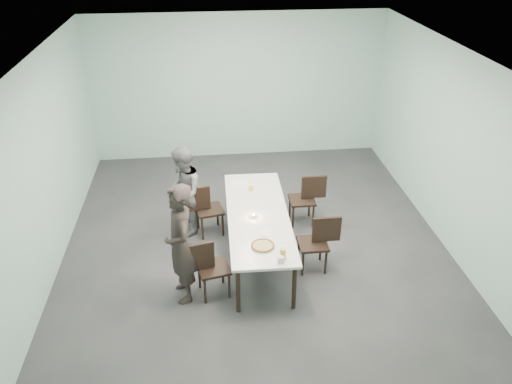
{
  "coord_description": "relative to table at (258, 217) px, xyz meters",
  "views": [
    {
      "loc": [
        -0.7,
        -6.46,
        4.68
      ],
      "look_at": [
        0.0,
        -0.0,
        1.0
      ],
      "focal_mm": 35.0,
      "sensor_mm": 36.0,
      "label": 1
    }
  ],
  "objects": [
    {
      "name": "water_tumbler",
      "position": [
        0.16,
        -1.19,
        0.1
      ],
      "size": [
        0.08,
        0.08,
        0.09
      ],
      "primitive_type": "cylinder",
      "color": "silver",
      "rests_on": "table"
    },
    {
      "name": "chair_near_left",
      "position": [
        -0.78,
        -0.82,
        -0.19
      ],
      "size": [
        0.65,
        0.5,
        0.87
      ],
      "rotation": [
        0.0,
        0.0,
        0.22
      ],
      "color": "black",
      "rests_on": "ground"
    },
    {
      "name": "diner_far",
      "position": [
        -1.11,
        0.77,
        0.06
      ],
      "size": [
        0.61,
        0.77,
        1.51
      ],
      "primitive_type": "imported",
      "rotation": [
        0.0,
        0.0,
        -1.63
      ],
      "color": "slate",
      "rests_on": "ground"
    },
    {
      "name": "diner_near",
      "position": [
        -1.11,
        -0.81,
        0.17
      ],
      "size": [
        0.53,
        0.7,
        1.73
      ],
      "primitive_type": "imported",
      "rotation": [
        0.0,
        0.0,
        -1.37
      ],
      "color": "black",
      "rests_on": "ground"
    },
    {
      "name": "chair_near_right",
      "position": [
        0.85,
        -0.39,
        -0.19
      ],
      "size": [
        0.61,
        0.42,
        0.87
      ],
      "rotation": [
        0.0,
        0.0,
        3.14
      ],
      "color": "black",
      "rests_on": "ground"
    },
    {
      "name": "amber_tumbler",
      "position": [
        -0.03,
        0.73,
        0.1
      ],
      "size": [
        0.07,
        0.07,
        0.08
      ],
      "primitive_type": "cylinder",
      "color": "gold",
      "rests_on": "table"
    },
    {
      "name": "room_shell",
      "position": [
        -0.0,
        0.23,
        1.33
      ],
      "size": [
        6.02,
        7.02,
        3.01
      ],
      "color": "#A2CCC4",
      "rests_on": "ground"
    },
    {
      "name": "ground",
      "position": [
        -0.0,
        0.23,
        -0.69
      ],
      "size": [
        7.0,
        7.0,
        0.0
      ],
      "primitive_type": "plane",
      "color": "#333335",
      "rests_on": "ground"
    },
    {
      "name": "table",
      "position": [
        0.0,
        0.0,
        0.0
      ],
      "size": [
        0.95,
        2.62,
        0.75
      ],
      "rotation": [
        0.0,
        0.0,
        -0.02
      ],
      "color": "white",
      "rests_on": "ground"
    },
    {
      "name": "tealight",
      "position": [
        -0.07,
        -0.08,
        0.08
      ],
      "size": [
        0.06,
        0.06,
        0.05
      ],
      "color": "silver",
      "rests_on": "table"
    },
    {
      "name": "chair_far_right",
      "position": [
        0.92,
        0.87,
        -0.19
      ],
      "size": [
        0.61,
        0.42,
        0.87
      ],
      "rotation": [
        0.0,
        0.0,
        3.14
      ],
      "color": "black",
      "rests_on": "ground"
    },
    {
      "name": "side_plate",
      "position": [
        0.06,
        -0.51,
        0.06
      ],
      "size": [
        0.18,
        0.18,
        0.01
      ],
      "primitive_type": "cylinder",
      "color": "white",
      "rests_on": "table"
    },
    {
      "name": "chair_far_left",
      "position": [
        -0.79,
        0.71,
        -0.19
      ],
      "size": [
        0.64,
        0.5,
        0.87
      ],
      "rotation": [
        0.0,
        0.0,
        0.21
      ],
      "color": "black",
      "rests_on": "ground"
    },
    {
      "name": "menu",
      "position": [
        -0.19,
        0.97,
        0.06
      ],
      "size": [
        0.3,
        0.23,
        0.01
      ],
      "primitive_type": "cube",
      "rotation": [
        0.0,
        0.0,
        -0.02
      ],
      "color": "silver",
      "rests_on": "table"
    },
    {
      "name": "pizza",
      "position": [
        -0.03,
        -0.83,
        0.08
      ],
      "size": [
        0.34,
        0.34,
        0.04
      ],
      "color": "white",
      "rests_on": "table"
    },
    {
      "name": "beer_glass",
      "position": [
        0.2,
        -1.1,
        0.13
      ],
      "size": [
        0.08,
        0.08,
        0.15
      ],
      "primitive_type": "cylinder",
      "color": "gold",
      "rests_on": "table"
    }
  ]
}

